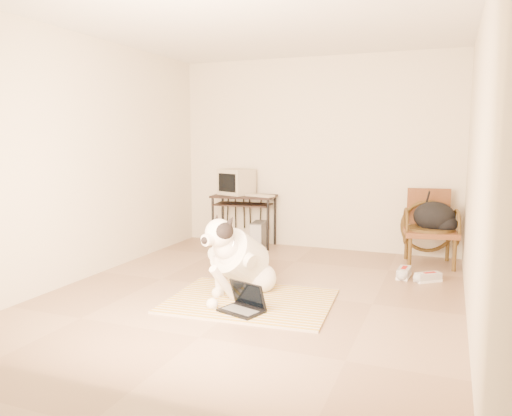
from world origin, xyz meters
The scene contains 17 objects.
floor centered at (0.00, 0.00, 0.00)m, with size 4.50×4.50×0.00m, color #92735A.
ceiling centered at (0.00, 0.00, 2.70)m, with size 4.50×4.50×0.00m, color silver.
wall_back centered at (0.00, 2.25, 1.35)m, with size 4.50×4.50×0.00m, color beige.
wall_front centered at (0.00, -2.25, 1.35)m, with size 4.50×4.50×0.00m, color beige.
wall_left centered at (-2.00, 0.00, 1.35)m, with size 4.50×4.50×0.00m, color beige.
wall_right centered at (2.00, 0.00, 1.35)m, with size 4.50×4.50×0.00m, color beige.
rug centered at (0.05, -0.36, 0.01)m, with size 1.63×1.29×0.02m.
dog centered at (-0.14, -0.16, 0.35)m, with size 0.64×1.21×0.88m.
laptop centered at (0.11, -0.67, 0.08)m, with size 0.44×0.38×0.26m.
computer_desk centered at (-0.98, 1.96, 0.65)m, with size 0.95×0.58×0.75m.
crt_monitor centered at (-1.12, 2.00, 0.94)m, with size 0.52×0.51×0.37m.
desk_keyboard centered at (-0.71, 1.89, 0.77)m, with size 0.42×0.15×0.03m, color tan.
pc_tower centered at (-0.73, 1.91, 0.19)m, with size 0.23×0.42×0.38m.
rattan_chair centered at (1.60, 1.83, 0.47)m, with size 0.70×0.69×0.94m.
backpack centered at (1.67, 1.77, 0.60)m, with size 0.53×0.41×0.37m.
sneaker_left centered at (1.37, 1.08, 0.05)m, with size 0.15×0.33×0.11m.
sneaker_right centered at (1.63, 0.99, 0.05)m, with size 0.30×0.28×0.10m.
Camera 1 is at (1.80, -4.69, 1.58)m, focal length 35.00 mm.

